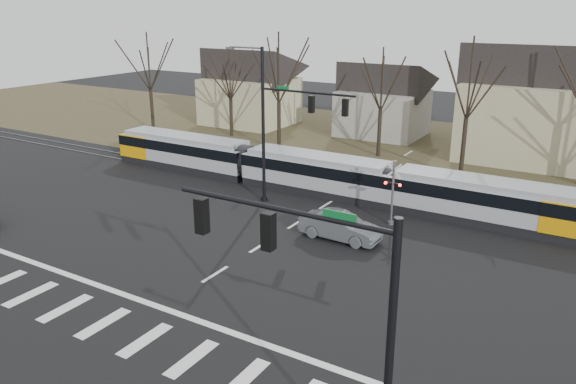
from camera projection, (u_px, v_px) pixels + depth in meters
The scene contains 15 objects.
ground at pixel (188, 291), 26.11m from camera, with size 140.00×140.00×0.00m, color black.
grass_verge at pixel (415, 149), 52.13m from camera, with size 140.00×28.00×0.01m, color #38331E.
crosswalk at pixel (124, 331), 22.86m from camera, with size 27.00×2.60×0.01m.
stop_line at pixel (161, 308), 24.65m from camera, with size 28.00×0.35×0.01m, color silver.
lane_dashes at pixel (340, 196), 39.12m from camera, with size 0.18×30.00×0.01m.
rail_pair at pixel (338, 197), 38.95m from camera, with size 90.00×1.52×0.06m.
tram at pixel (315, 172), 39.62m from camera, with size 36.00×2.67×2.73m.
sedan at pixel (340, 226), 31.69m from camera, with size 4.70×1.70×1.54m, color #53575B.
signal_pole_near_right at pixel (323, 306), 14.65m from camera, with size 6.72×0.44×8.00m.
signal_pole_far at pixel (284, 120), 35.66m from camera, with size 9.28×0.44×10.20m.
rail_crossing_signal at pixel (392, 195), 33.47m from camera, with size 1.08×0.36×4.00m.
tree_row at pixel (419, 106), 44.69m from camera, with size 59.20×7.20×10.00m.
house_a at pixel (250, 83), 62.14m from camera, with size 9.72×8.64×8.60m.
house_b at pixel (383, 96), 56.58m from camera, with size 8.64×7.56×7.65m.
house_c at pixel (528, 99), 46.88m from camera, with size 10.80×8.64×10.10m.
Camera 1 is at (16.01, -17.59, 12.60)m, focal length 35.00 mm.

